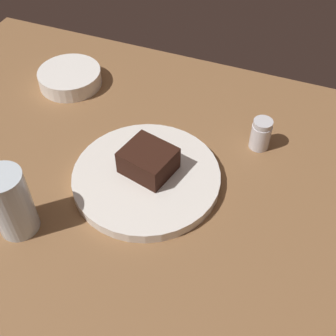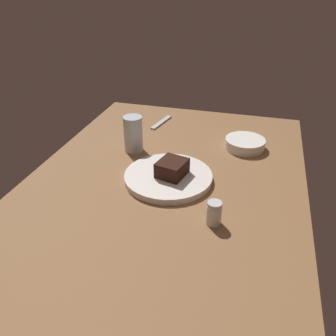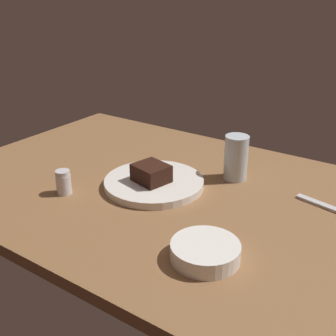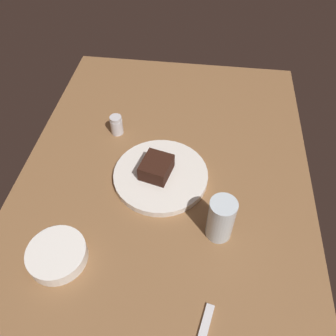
{
  "view_description": "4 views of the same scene",
  "coord_description": "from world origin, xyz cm",
  "px_view_note": "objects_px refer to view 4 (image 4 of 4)",
  "views": [
    {
      "loc": [
        22.89,
        -46.55,
        63.89
      ],
      "look_at": [
        4.35,
        0.66,
        8.58
      ],
      "focal_mm": 46.65,
      "sensor_mm": 36.0,
      "label": 1
    },
    {
      "loc": [
        88.54,
        25.2,
        61.09
      ],
      "look_at": [
        -1.1,
        0.54,
        6.51
      ],
      "focal_mm": 37.74,
      "sensor_mm": 36.0,
      "label": 2
    },
    {
      "loc": [
        -61.58,
        84.16,
        54.38
      ],
      "look_at": [
        -2.11,
        -2.73,
        7.61
      ],
      "focal_mm": 45.36,
      "sensor_mm": 36.0,
      "label": 3
    },
    {
      "loc": [
        -60.93,
        -9.08,
        79.21
      ],
      "look_at": [
        -0.64,
        -1.25,
        8.36
      ],
      "focal_mm": 36.3,
      "sensor_mm": 36.0,
      "label": 4
    }
  ],
  "objects_px": {
    "chocolate_cake_slice": "(156,167)",
    "salt_shaker": "(117,125)",
    "dessert_plate": "(161,176)",
    "side_bowl": "(57,255)",
    "water_glass": "(221,219)"
  },
  "relations": [
    {
      "from": "chocolate_cake_slice",
      "to": "water_glass",
      "type": "xyz_separation_m",
      "value": [
        -0.16,
        -0.18,
        0.02
      ]
    },
    {
      "from": "salt_shaker",
      "to": "side_bowl",
      "type": "relative_size",
      "value": 0.46
    },
    {
      "from": "salt_shaker",
      "to": "water_glass",
      "type": "bearing_deg",
      "value": -134.35
    },
    {
      "from": "dessert_plate",
      "to": "chocolate_cake_slice",
      "type": "bearing_deg",
      "value": 70.32
    },
    {
      "from": "dessert_plate",
      "to": "side_bowl",
      "type": "xyz_separation_m",
      "value": [
        -0.28,
        0.21,
        0.01
      ]
    },
    {
      "from": "dessert_plate",
      "to": "side_bowl",
      "type": "bearing_deg",
      "value": 143.07
    },
    {
      "from": "chocolate_cake_slice",
      "to": "water_glass",
      "type": "height_order",
      "value": "water_glass"
    },
    {
      "from": "dessert_plate",
      "to": "water_glass",
      "type": "height_order",
      "value": "water_glass"
    },
    {
      "from": "water_glass",
      "to": "side_bowl",
      "type": "bearing_deg",
      "value": 107.65
    },
    {
      "from": "dessert_plate",
      "to": "salt_shaker",
      "type": "height_order",
      "value": "salt_shaker"
    },
    {
      "from": "chocolate_cake_slice",
      "to": "salt_shaker",
      "type": "bearing_deg",
      "value": 42.63
    },
    {
      "from": "dessert_plate",
      "to": "water_glass",
      "type": "xyz_separation_m",
      "value": [
        -0.16,
        -0.17,
        0.05
      ]
    },
    {
      "from": "chocolate_cake_slice",
      "to": "salt_shaker",
      "type": "relative_size",
      "value": 1.34
    },
    {
      "from": "salt_shaker",
      "to": "chocolate_cake_slice",
      "type": "bearing_deg",
      "value": -137.37
    },
    {
      "from": "chocolate_cake_slice",
      "to": "side_bowl",
      "type": "distance_m",
      "value": 0.34
    }
  ]
}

